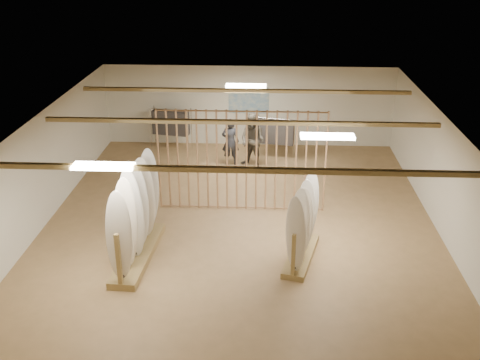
{
  "coord_description": "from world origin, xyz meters",
  "views": [
    {
      "loc": [
        0.66,
        -12.9,
        6.82
      ],
      "look_at": [
        0.0,
        0.0,
        1.2
      ],
      "focal_mm": 42.0,
      "sensor_mm": 36.0,
      "label": 1
    }
  ],
  "objects_px": {
    "rack_right": "(302,234)",
    "clothing_rack_b": "(276,132)",
    "shopper_a": "(230,139)",
    "rack_left": "(136,228)",
    "clothing_rack_a": "(171,123)",
    "shopper_b": "(253,137)"
  },
  "relations": [
    {
      "from": "clothing_rack_b",
      "to": "shopper_a",
      "type": "distance_m",
      "value": 1.61
    },
    {
      "from": "rack_right",
      "to": "shopper_a",
      "type": "bearing_deg",
      "value": 123.23
    },
    {
      "from": "clothing_rack_a",
      "to": "shopper_b",
      "type": "bearing_deg",
      "value": -16.27
    },
    {
      "from": "shopper_a",
      "to": "shopper_b",
      "type": "distance_m",
      "value": 0.75
    },
    {
      "from": "rack_right",
      "to": "shopper_a",
      "type": "relative_size",
      "value": 1.16
    },
    {
      "from": "clothing_rack_a",
      "to": "shopper_b",
      "type": "xyz_separation_m",
      "value": [
        2.86,
        -1.51,
        0.05
      ]
    },
    {
      "from": "rack_right",
      "to": "clothing_rack_b",
      "type": "bearing_deg",
      "value": 108.8
    },
    {
      "from": "clothing_rack_a",
      "to": "clothing_rack_b",
      "type": "xyz_separation_m",
      "value": [
        3.61,
        -0.68,
        -0.04
      ]
    },
    {
      "from": "clothing_rack_a",
      "to": "shopper_a",
      "type": "xyz_separation_m",
      "value": [
        2.14,
        -1.35,
        -0.07
      ]
    },
    {
      "from": "rack_right",
      "to": "clothing_rack_b",
      "type": "relative_size",
      "value": 1.45
    },
    {
      "from": "rack_left",
      "to": "shopper_a",
      "type": "height_order",
      "value": "rack_left"
    },
    {
      "from": "shopper_a",
      "to": "rack_left",
      "type": "bearing_deg",
      "value": 73.07
    },
    {
      "from": "rack_left",
      "to": "shopper_a",
      "type": "relative_size",
      "value": 1.6
    },
    {
      "from": "shopper_b",
      "to": "rack_left",
      "type": "bearing_deg",
      "value": -82.3
    },
    {
      "from": "rack_right",
      "to": "clothing_rack_a",
      "type": "xyz_separation_m",
      "value": [
        -4.15,
        7.1,
        0.31
      ]
    },
    {
      "from": "rack_right",
      "to": "clothing_rack_b",
      "type": "xyz_separation_m",
      "value": [
        -0.54,
        6.42,
        0.27
      ]
    },
    {
      "from": "clothing_rack_b",
      "to": "shopper_a",
      "type": "xyz_separation_m",
      "value": [
        -1.47,
        -0.67,
        -0.04
      ]
    },
    {
      "from": "rack_left",
      "to": "clothing_rack_b",
      "type": "bearing_deg",
      "value": 67.04
    },
    {
      "from": "rack_right",
      "to": "clothing_rack_a",
      "type": "relative_size",
      "value": 1.39
    },
    {
      "from": "rack_left",
      "to": "clothing_rack_b",
      "type": "relative_size",
      "value": 2.0
    },
    {
      "from": "clothing_rack_a",
      "to": "clothing_rack_b",
      "type": "distance_m",
      "value": 3.67
    },
    {
      "from": "rack_left",
      "to": "clothing_rack_b",
      "type": "height_order",
      "value": "rack_left"
    }
  ]
}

